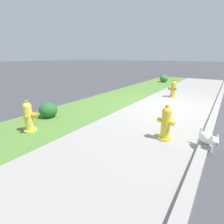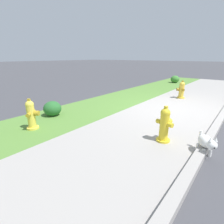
% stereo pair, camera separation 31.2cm
% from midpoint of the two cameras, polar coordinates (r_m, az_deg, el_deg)
% --- Properties ---
extents(ground_plane, '(120.00, 120.00, 0.00)m').
position_cam_midpoint_polar(ground_plane, '(6.06, 16.92, 1.36)').
color(ground_plane, '#424247').
extents(sidewalk_pavement, '(18.00, 2.47, 0.01)m').
position_cam_midpoint_polar(sidewalk_pavement, '(6.06, 16.93, 1.41)').
color(sidewalk_pavement, '#9E9993').
rests_on(sidewalk_pavement, ground).
extents(grass_verge, '(18.00, 2.00, 0.01)m').
position_cam_midpoint_polar(grass_verge, '(6.99, -0.77, 4.31)').
color(grass_verge, '#568438').
rests_on(grass_verge, ground).
extents(street_curb, '(18.00, 0.16, 0.12)m').
position_cam_midpoint_polar(street_curb, '(5.83, 29.32, -0.21)').
color(street_curb, '#9E9993').
rests_on(street_curb, ground).
extents(fire_hydrant_far_end, '(0.33, 0.33, 0.73)m').
position_cam_midpoint_polar(fire_hydrant_far_end, '(4.35, -27.43, -1.46)').
color(fire_hydrant_far_end, yellow).
rests_on(fire_hydrant_far_end, ground).
extents(fire_hydrant_near_corner, '(0.35, 0.35, 0.71)m').
position_cam_midpoint_polar(fire_hydrant_near_corner, '(7.62, 18.25, 7.13)').
color(fire_hydrant_near_corner, gold).
rests_on(fire_hydrant_near_corner, ground).
extents(fire_hydrant_across_street, '(0.33, 0.37, 0.73)m').
position_cam_midpoint_polar(fire_hydrant_across_street, '(3.61, 14.83, -3.60)').
color(fire_hydrant_across_street, yellow).
rests_on(fire_hydrant_across_street, ground).
extents(small_white_dog, '(0.44, 0.39, 0.41)m').
position_cam_midpoint_polar(small_white_dog, '(3.49, 26.54, -7.91)').
color(small_white_dog, white).
rests_on(small_white_dog, ground).
extents(shrub_bush_near_lamp, '(0.49, 0.49, 0.42)m').
position_cam_midpoint_polar(shrub_bush_near_lamp, '(5.20, -21.74, 0.60)').
color(shrub_bush_near_lamp, '#28662D').
rests_on(shrub_bush_near_lamp, ground).
extents(shrub_bush_far_verge, '(0.54, 0.54, 0.46)m').
position_cam_midpoint_polar(shrub_bush_far_verge, '(12.11, 15.89, 10.44)').
color(shrub_bush_far_verge, '#3D7F33').
rests_on(shrub_bush_far_verge, ground).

